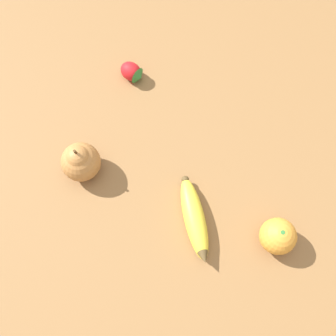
{
  "coord_description": "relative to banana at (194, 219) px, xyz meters",
  "views": [
    {
      "loc": [
        0.06,
        -0.29,
        0.76
      ],
      "look_at": [
        0.03,
        -0.01,
        0.03
      ],
      "focal_mm": 42.0,
      "sensor_mm": 36.0,
      "label": 1
    }
  ],
  "objects": [
    {
      "name": "orange",
      "position": [
        0.16,
        -0.02,
        0.02
      ],
      "size": [
        0.07,
        0.07,
        0.07
      ],
      "color": "orange",
      "rests_on": "ground_plane"
    },
    {
      "name": "pear",
      "position": [
        -0.23,
        0.09,
        0.02
      ],
      "size": [
        0.08,
        0.08,
        0.1
      ],
      "color": "#B2753D",
      "rests_on": "ground_plane"
    },
    {
      "name": "banana",
      "position": [
        0.0,
        0.0,
        0.0
      ],
      "size": [
        0.08,
        0.17,
        0.04
      ],
      "rotation": [
        0.0,
        0.0,
        5.0
      ],
      "color": "yellow",
      "rests_on": "ground_plane"
    },
    {
      "name": "ground_plane",
      "position": [
        -0.09,
        0.11,
        -0.02
      ],
      "size": [
        3.0,
        3.0,
        0.0
      ],
      "primitive_type": "plane",
      "color": "olive"
    },
    {
      "name": "strawberry",
      "position": [
        -0.16,
        0.32,
        0.0
      ],
      "size": [
        0.07,
        0.06,
        0.04
      ],
      "rotation": [
        0.0,
        0.0,
        5.71
      ],
      "color": "red",
      "rests_on": "ground_plane"
    }
  ]
}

